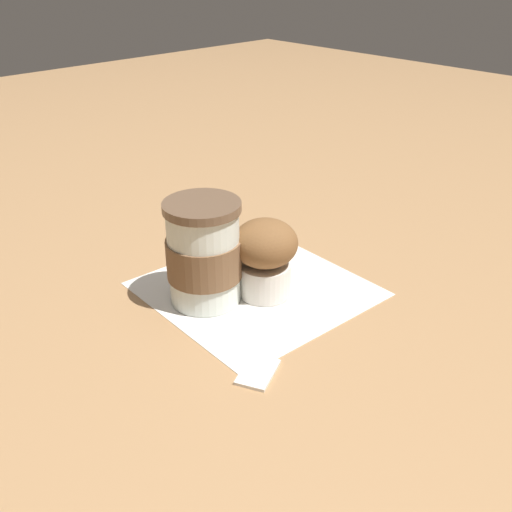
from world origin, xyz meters
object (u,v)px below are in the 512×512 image
banana (235,266)px  sugar_packet (258,371)px  coffee_cup (204,254)px  muffin (264,255)px

banana → sugar_packet: bearing=-125.1°
coffee_cup → banana: 0.08m
coffee_cup → banana: (0.06, 0.02, -0.05)m
muffin → sugar_packet: (-0.11, -0.10, -0.05)m
coffee_cup → muffin: size_ratio=1.30×
coffee_cup → sugar_packet: coffee_cup is taller
muffin → banana: size_ratio=0.63×
muffin → banana: (0.00, 0.06, -0.04)m
banana → sugar_packet: size_ratio=3.08×
banana → muffin: bearing=-91.5°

